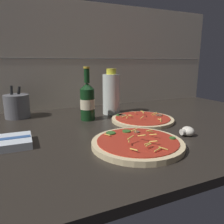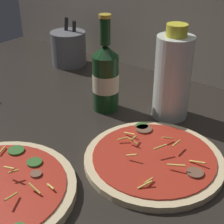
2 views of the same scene
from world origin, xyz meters
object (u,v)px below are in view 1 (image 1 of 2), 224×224
(pizza_far, at_px, (142,119))
(dish_towel, at_px, (11,142))
(mushroom_left, at_px, (187,131))
(oil_bottle, at_px, (111,93))
(utensil_crock, at_px, (17,106))
(pizza_near, at_px, (137,143))
(beer_bottle, at_px, (87,101))

(pizza_far, relative_size, dish_towel, 2.18)
(mushroom_left, xyz_separation_m, dish_towel, (-0.57, 0.15, -0.00))
(oil_bottle, bearing_deg, dish_towel, -149.95)
(mushroom_left, bearing_deg, oil_bottle, 104.45)
(utensil_crock, bearing_deg, pizza_near, -58.60)
(pizza_far, relative_size, utensil_crock, 1.82)
(beer_bottle, xyz_separation_m, utensil_crock, (-0.29, 0.17, -0.03))
(pizza_near, xyz_separation_m, mushroom_left, (0.21, 0.01, 0.01))
(pizza_far, relative_size, oil_bottle, 1.22)
(pizza_near, height_order, utensil_crock, utensil_crock)
(oil_bottle, height_order, mushroom_left, oil_bottle)
(beer_bottle, relative_size, dish_towel, 1.89)
(utensil_crock, bearing_deg, dish_towel, -94.33)
(oil_bottle, bearing_deg, mushroom_left, -75.55)
(pizza_near, distance_m, utensil_crock, 0.64)
(oil_bottle, relative_size, mushroom_left, 4.45)
(mushroom_left, bearing_deg, pizza_near, -176.52)
(pizza_near, xyz_separation_m, pizza_far, (0.17, 0.25, -0.00))
(utensil_crock, xyz_separation_m, dish_towel, (-0.03, -0.38, -0.04))
(pizza_far, bearing_deg, mushroom_left, -80.10)
(beer_bottle, xyz_separation_m, oil_bottle, (0.15, 0.07, 0.02))
(pizza_near, relative_size, utensil_crock, 1.91)
(pizza_near, relative_size, dish_towel, 2.29)
(pizza_near, height_order, dish_towel, pizza_near)
(pizza_near, xyz_separation_m, utensil_crock, (-0.33, 0.54, 0.05))
(beer_bottle, height_order, utensil_crock, beer_bottle)
(dish_towel, bearing_deg, mushroom_left, -14.99)
(beer_bottle, distance_m, oil_bottle, 0.16)
(oil_bottle, relative_size, utensil_crock, 1.49)
(oil_bottle, distance_m, mushroom_left, 0.44)
(beer_bottle, xyz_separation_m, dish_towel, (-0.32, -0.20, -0.07))
(pizza_near, xyz_separation_m, beer_bottle, (-0.04, 0.37, 0.08))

